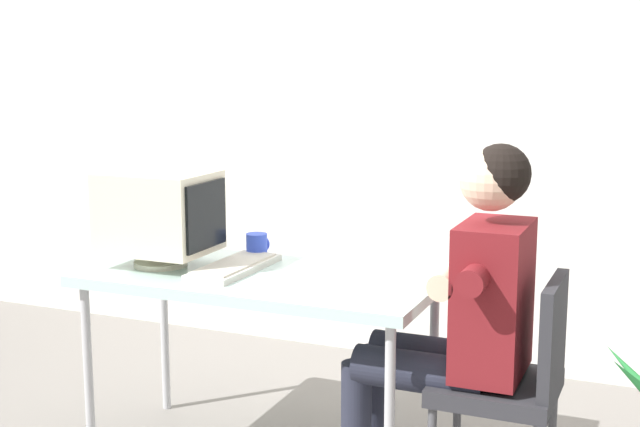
% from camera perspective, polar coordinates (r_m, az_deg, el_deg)
% --- Properties ---
extents(wall_back, '(8.00, 0.10, 3.00)m').
position_cam_1_polar(wall_back, '(4.43, 7.81, 9.35)').
color(wall_back, silver).
rests_on(wall_back, ground_plane).
extents(desk, '(1.35, 0.66, 0.74)m').
position_cam_1_polar(desk, '(3.34, -3.94, -4.85)').
color(desk, '#B7B7BC').
rests_on(desk, ground_plane).
extents(crt_monitor, '(0.42, 0.33, 0.37)m').
position_cam_1_polar(crt_monitor, '(3.46, -10.42, 0.04)').
color(crt_monitor, beige).
rests_on(crt_monitor, desk).
extents(keyboard, '(0.19, 0.47, 0.03)m').
position_cam_1_polar(keyboard, '(3.38, -5.63, -3.48)').
color(keyboard, silver).
rests_on(keyboard, desk).
extents(office_chair, '(0.41, 0.41, 0.83)m').
position_cam_1_polar(office_chair, '(3.08, 12.53, -10.37)').
color(office_chair, '#4C4C51').
rests_on(office_chair, ground_plane).
extents(person_seated, '(0.75, 0.56, 1.28)m').
position_cam_1_polar(person_seated, '(3.05, 9.02, -6.20)').
color(person_seated, maroon).
rests_on(person_seated, ground_plane).
extents(desk_mug, '(0.09, 0.10, 0.10)m').
position_cam_1_polar(desk_mug, '(3.58, -4.13, -2.12)').
color(desk_mug, blue).
rests_on(desk_mug, desk).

